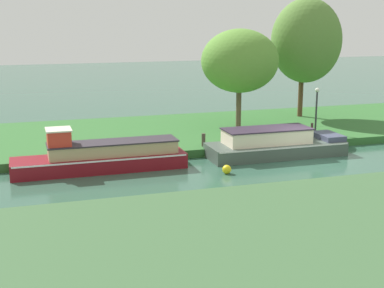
{
  "coord_description": "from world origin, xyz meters",
  "views": [
    {
      "loc": [
        -12.87,
        -22.83,
        6.68
      ],
      "look_at": [
        -5.31,
        1.2,
        0.9
      ],
      "focal_mm": 52.1,
      "sensor_mm": 36.0,
      "label": 1
    }
  ],
  "objects_px": {
    "maroon_narrowboat": "(102,157)",
    "willow_tree_centre": "(306,41)",
    "willow_tree_left": "(240,61)",
    "channel_buoy": "(227,169)",
    "mooring_post_near": "(312,131)",
    "slate_barge": "(275,144)",
    "lamp_post": "(317,104)",
    "mooring_post_far": "(203,140)"
  },
  "relations": [
    {
      "from": "lamp_post",
      "to": "willow_tree_left",
      "type": "bearing_deg",
      "value": 145.44
    },
    {
      "from": "willow_tree_centre",
      "to": "channel_buoy",
      "type": "relative_size",
      "value": 18.8
    },
    {
      "from": "maroon_narrowboat",
      "to": "lamp_post",
      "type": "xyz_separation_m",
      "value": [
        12.3,
        2.85,
        1.37
      ]
    },
    {
      "from": "slate_barge",
      "to": "mooring_post_near",
      "type": "xyz_separation_m",
      "value": [
        2.84,
        1.46,
        0.22
      ]
    },
    {
      "from": "maroon_narrowboat",
      "to": "lamp_post",
      "type": "bearing_deg",
      "value": 13.04
    },
    {
      "from": "slate_barge",
      "to": "willow_tree_left",
      "type": "relative_size",
      "value": 1.21
    },
    {
      "from": "channel_buoy",
      "to": "mooring_post_near",
      "type": "bearing_deg",
      "value": 30.86
    },
    {
      "from": "willow_tree_centre",
      "to": "willow_tree_left",
      "type": "bearing_deg",
      "value": -159.79
    },
    {
      "from": "maroon_narrowboat",
      "to": "willow_tree_centre",
      "type": "bearing_deg",
      "value": 27.46
    },
    {
      "from": "maroon_narrowboat",
      "to": "mooring_post_near",
      "type": "relative_size",
      "value": 9.29
    },
    {
      "from": "mooring_post_far",
      "to": "channel_buoy",
      "type": "bearing_deg",
      "value": -92.71
    },
    {
      "from": "lamp_post",
      "to": "channel_buoy",
      "type": "relative_size",
      "value": 6.27
    },
    {
      "from": "slate_barge",
      "to": "maroon_narrowboat",
      "type": "xyz_separation_m",
      "value": [
        -8.44,
        0.0,
        0.03
      ]
    },
    {
      "from": "lamp_post",
      "to": "mooring_post_far",
      "type": "xyz_separation_m",
      "value": [
        -7.03,
        -1.39,
        -1.27
      ]
    },
    {
      "from": "willow_tree_left",
      "to": "lamp_post",
      "type": "xyz_separation_m",
      "value": [
        3.58,
        -2.47,
        -2.24
      ]
    },
    {
      "from": "maroon_narrowboat",
      "to": "mooring_post_near",
      "type": "height_order",
      "value": "maroon_narrowboat"
    },
    {
      "from": "mooring_post_near",
      "to": "channel_buoy",
      "type": "distance_m",
      "value": 7.24
    },
    {
      "from": "willow_tree_centre",
      "to": "channel_buoy",
      "type": "height_order",
      "value": "willow_tree_centre"
    },
    {
      "from": "willow_tree_centre",
      "to": "mooring_post_near",
      "type": "height_order",
      "value": "willow_tree_centre"
    },
    {
      "from": "mooring_post_near",
      "to": "willow_tree_left",
      "type": "bearing_deg",
      "value": 123.64
    },
    {
      "from": "willow_tree_centre",
      "to": "channel_buoy",
      "type": "bearing_deg",
      "value": -132.97
    },
    {
      "from": "mooring_post_near",
      "to": "channel_buoy",
      "type": "relative_size",
      "value": 2.09
    },
    {
      "from": "maroon_narrowboat",
      "to": "channel_buoy",
      "type": "height_order",
      "value": "maroon_narrowboat"
    },
    {
      "from": "mooring_post_near",
      "to": "maroon_narrowboat",
      "type": "bearing_deg",
      "value": -172.64
    },
    {
      "from": "mooring_post_far",
      "to": "channel_buoy",
      "type": "relative_size",
      "value": 1.62
    },
    {
      "from": "slate_barge",
      "to": "lamp_post",
      "type": "xyz_separation_m",
      "value": [
        3.86,
        2.85,
        1.4
      ]
    },
    {
      "from": "maroon_narrowboat",
      "to": "willow_tree_left",
      "type": "relative_size",
      "value": 1.36
    },
    {
      "from": "mooring_post_far",
      "to": "maroon_narrowboat",
      "type": "bearing_deg",
      "value": -164.52
    },
    {
      "from": "lamp_post",
      "to": "channel_buoy",
      "type": "height_order",
      "value": "lamp_post"
    },
    {
      "from": "willow_tree_left",
      "to": "willow_tree_centre",
      "type": "xyz_separation_m",
      "value": [
        5.2,
        1.92,
        0.98
      ]
    },
    {
      "from": "maroon_narrowboat",
      "to": "slate_barge",
      "type": "bearing_deg",
      "value": 0.0
    },
    {
      "from": "willow_tree_centre",
      "to": "mooring_post_far",
      "type": "xyz_separation_m",
      "value": [
        -8.65,
        -5.78,
        -4.49
      ]
    },
    {
      "from": "lamp_post",
      "to": "maroon_narrowboat",
      "type": "bearing_deg",
      "value": -166.96
    },
    {
      "from": "willow_tree_left",
      "to": "mooring_post_near",
      "type": "bearing_deg",
      "value": -56.36
    },
    {
      "from": "maroon_narrowboat",
      "to": "lamp_post",
      "type": "height_order",
      "value": "lamp_post"
    },
    {
      "from": "lamp_post",
      "to": "channel_buoy",
      "type": "bearing_deg",
      "value": -144.76
    },
    {
      "from": "slate_barge",
      "to": "willow_tree_centre",
      "type": "distance_m",
      "value": 10.18
    },
    {
      "from": "willow_tree_left",
      "to": "channel_buoy",
      "type": "xyz_separation_m",
      "value": [
        -3.63,
        -7.56,
        -4.03
      ]
    },
    {
      "from": "maroon_narrowboat",
      "to": "mooring_post_near",
      "type": "bearing_deg",
      "value": 7.36
    },
    {
      "from": "maroon_narrowboat",
      "to": "mooring_post_far",
      "type": "bearing_deg",
      "value": 15.48
    },
    {
      "from": "willow_tree_left",
      "to": "mooring_post_near",
      "type": "xyz_separation_m",
      "value": [
        2.57,
        -3.86,
        -3.42
      ]
    },
    {
      "from": "maroon_narrowboat",
      "to": "willow_tree_left",
      "type": "xyz_separation_m",
      "value": [
        8.71,
        5.32,
        3.61
      ]
    }
  ]
}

